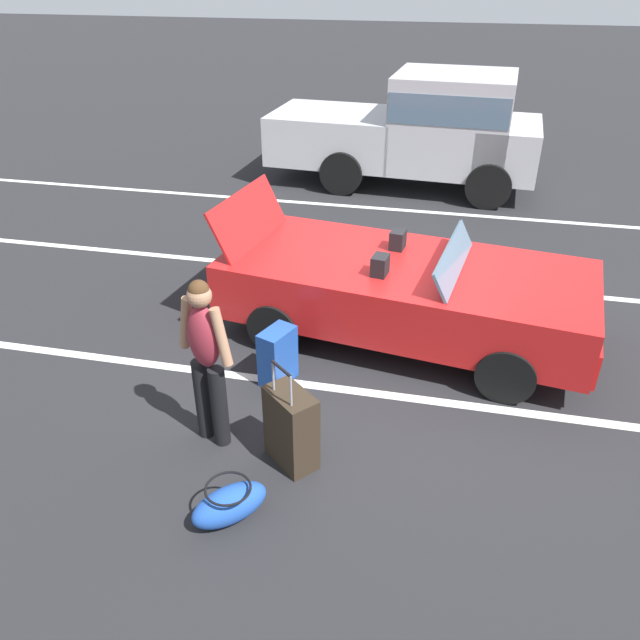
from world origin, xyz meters
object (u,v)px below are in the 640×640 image
Objects in this scene: suitcase_large_black at (292,428)px; parked_pickup_truck_near at (425,128)px; suitcase_medium_bright at (278,356)px; duffel_bag at (230,504)px; traveler_person at (206,355)px; convertible_car at (421,294)px.

parked_pickup_truck_near is (0.54, 7.97, 0.74)m from suitcase_large_black.
duffel_bag is at bearing 115.59° from suitcase_medium_bright.
suitcase_large_black is 0.20× the size of parked_pickup_truck_near.
duffel_bag is at bearing -130.11° from traveler_person.
suitcase_large_black is at bearing 133.15° from suitcase_medium_bright.
convertible_car is 0.86× the size of parked_pickup_truck_near.
suitcase_large_black is 0.98m from traveler_person.
suitcase_large_black reaches higher than duffel_bag.
convertible_car is at bearing -81.85° from parked_pickup_truck_near.
suitcase_medium_bright is 0.93× the size of duffel_bag.
parked_pickup_truck_near is at bearing 102.67° from convertible_car.
duffel_bag is 8.82m from parked_pickup_truck_near.
traveler_person is 0.32× the size of parked_pickup_truck_near.
suitcase_large_black is 1.68× the size of suitcase_medium_bright.
parked_pickup_truck_near is (1.32, 7.84, 0.18)m from traveler_person.
convertible_car reaches higher than suitcase_medium_bright.
convertible_car is at bearing -16.43° from traveler_person.
convertible_car is 2.49m from suitcase_large_black.
traveler_person reaches higher than suitcase_large_black.
traveler_person is (-0.34, -1.00, 0.62)m from suitcase_medium_bright.
suitcase_large_black is 8.03m from parked_pickup_truck_near.
suitcase_medium_bright is 0.12× the size of parked_pickup_truck_near.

